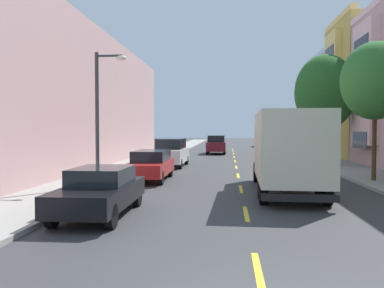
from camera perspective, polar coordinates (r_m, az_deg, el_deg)
ground_plane at (r=35.29m, az=6.11°, el=-2.07°), size 160.00×160.00×0.00m
sidewalk_left at (r=33.92m, az=-5.92°, el=-2.12°), size 3.20×120.00×0.14m
sidewalk_right at (r=34.15m, az=18.17°, el=-2.19°), size 3.20×120.00×0.14m
lane_centerline_dashes at (r=29.80m, az=6.27°, el=-2.84°), size 0.14×47.20×0.01m
townhouse_fifth_powder_blue at (r=46.79m, az=25.30°, el=4.95°), size 14.29×8.10×10.50m
apartment_block_opposite at (r=28.48m, az=-22.41°, el=5.89°), size 10.00×36.00×9.05m
street_tree_second at (r=21.01m, az=24.78°, el=8.21°), size 3.21×3.21×6.61m
street_tree_third at (r=30.55m, az=18.50°, el=7.02°), size 4.30×4.30×7.84m
street_lamp at (r=17.33m, az=-12.90°, el=5.10°), size 1.35×0.28×5.69m
delivery_box_truck at (r=16.49m, az=13.40°, el=-0.44°), size 2.62×7.94×3.24m
parked_suv_white at (r=27.51m, az=-3.01°, el=-1.20°), size 2.06×4.84×1.93m
parked_wagon_red at (r=20.29m, az=-5.96°, el=-2.91°), size 1.85×4.71×1.50m
parked_wagon_orange at (r=31.40m, az=14.04°, el=-1.18°), size 1.93×4.74×1.50m
parked_wagon_teal at (r=59.09m, az=9.93°, el=0.38°), size 1.95×4.75×1.50m
parked_sedan_black at (r=12.31m, az=-13.02°, el=-6.51°), size 1.84×4.52×1.43m
moving_burgundy_sedan at (r=41.76m, az=3.51°, el=-0.06°), size 1.95×4.80×1.93m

